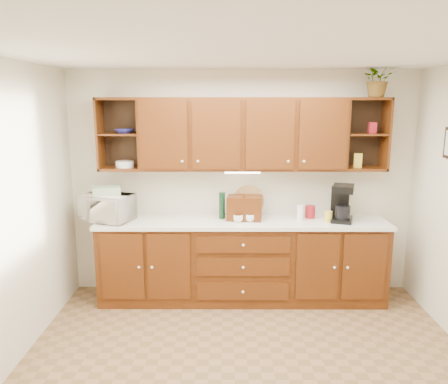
{
  "coord_description": "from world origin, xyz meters",
  "views": [
    {
      "loc": [
        -0.19,
        -3.3,
        2.23
      ],
      "look_at": [
        -0.21,
        1.15,
        1.32
      ],
      "focal_mm": 35.0,
      "sensor_mm": 36.0,
      "label": 1
    }
  ],
  "objects_px": {
    "bread_box": "(244,208)",
    "potted_plant": "(378,79)",
    "coffee_maker": "(342,204)",
    "microwave": "(107,208)"
  },
  "relations": [
    {
      "from": "bread_box",
      "to": "potted_plant",
      "type": "height_order",
      "value": "potted_plant"
    },
    {
      "from": "bread_box",
      "to": "coffee_maker",
      "type": "relative_size",
      "value": 0.93
    },
    {
      "from": "bread_box",
      "to": "coffee_maker",
      "type": "height_order",
      "value": "coffee_maker"
    },
    {
      "from": "microwave",
      "to": "potted_plant",
      "type": "height_order",
      "value": "potted_plant"
    },
    {
      "from": "bread_box",
      "to": "coffee_maker",
      "type": "xyz_separation_m",
      "value": [
        1.08,
        -0.05,
        0.06
      ]
    },
    {
      "from": "coffee_maker",
      "to": "potted_plant",
      "type": "bearing_deg",
      "value": 34.97
    },
    {
      "from": "microwave",
      "to": "potted_plant",
      "type": "distance_m",
      "value": 3.26
    },
    {
      "from": "coffee_maker",
      "to": "potted_plant",
      "type": "xyz_separation_m",
      "value": [
        0.34,
        0.1,
        1.35
      ]
    },
    {
      "from": "bread_box",
      "to": "potted_plant",
      "type": "distance_m",
      "value": 2.0
    },
    {
      "from": "microwave",
      "to": "potted_plant",
      "type": "bearing_deg",
      "value": 22.22
    }
  ]
}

